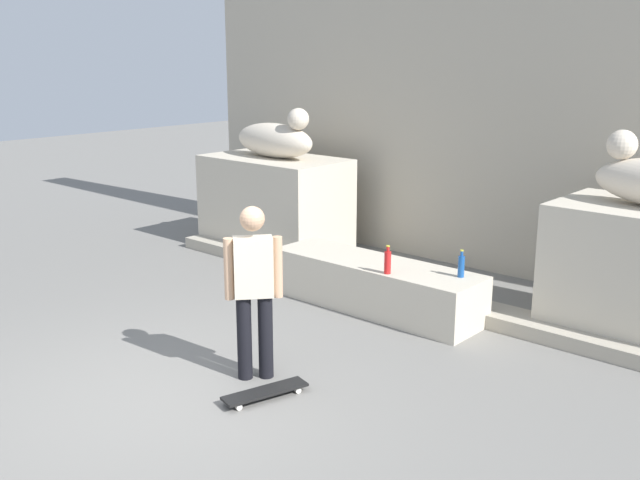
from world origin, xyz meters
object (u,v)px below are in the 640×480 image
at_px(skater, 254,285).
at_px(skateboard, 265,392).
at_px(bottle_blue, 461,266).
at_px(bottle_red, 388,262).
at_px(statue_reclining_left, 276,139).

relative_size(skater, skateboard, 2.03).
height_order(skateboard, bottle_blue, bottle_blue).
distance_m(skater, skateboard, 0.97).
bearing_deg(bottle_blue, bottle_red, -147.74).
relative_size(skateboard, bottle_blue, 2.64).
height_order(statue_reclining_left, skateboard, statue_reclining_left).
height_order(statue_reclining_left, skater, statue_reclining_left).
xyz_separation_m(statue_reclining_left, skateboard, (3.55, -3.73, -1.67)).
bearing_deg(skateboard, bottle_blue, 8.04).
relative_size(skater, bottle_red, 5.09).
relative_size(skater, bottle_blue, 5.35).
bearing_deg(statue_reclining_left, skater, -43.09).
distance_m(skater, bottle_red, 2.02).
distance_m(bottle_red, bottle_blue, 0.82).
height_order(skater, skateboard, skater).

